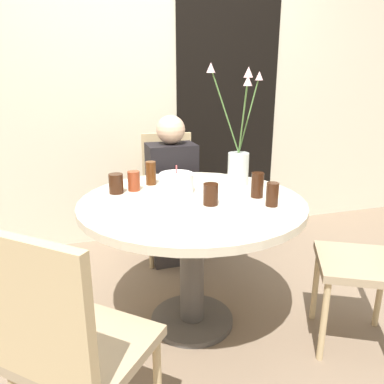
# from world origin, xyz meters

# --- Properties ---
(ground_plane) EXTENTS (16.00, 16.00, 0.00)m
(ground_plane) POSITION_xyz_m (0.00, 0.00, 0.00)
(ground_plane) COLOR #7A6651
(wall_back) EXTENTS (8.00, 0.05, 2.60)m
(wall_back) POSITION_xyz_m (0.00, 1.32, 1.30)
(wall_back) COLOR beige
(wall_back) RESTS_ON ground_plane
(doorway_panel) EXTENTS (0.90, 0.01, 2.05)m
(doorway_panel) POSITION_xyz_m (0.71, 1.29, 1.02)
(doorway_panel) COLOR black
(doorway_panel) RESTS_ON ground_plane
(dining_table) EXTENTS (1.17, 1.17, 0.74)m
(dining_table) POSITION_xyz_m (0.00, 0.00, 0.60)
(dining_table) COLOR beige
(dining_table) RESTS_ON ground_plane
(chair_near_front) EXTENTS (0.44, 0.44, 0.94)m
(chair_near_front) POSITION_xyz_m (0.09, 0.93, 0.54)
(chair_near_front) COLOR #9E896B
(chair_near_front) RESTS_ON ground_plane
(chair_far_back) EXTENTS (0.56, 0.56, 0.94)m
(chair_far_back) POSITION_xyz_m (-0.62, -0.70, 0.54)
(chair_far_back) COLOR #9E896B
(chair_far_back) RESTS_ON ground_plane
(chair_left_flank) EXTENTS (0.54, 0.54, 0.94)m
(chair_left_flank) POSITION_xyz_m (0.82, -0.44, 0.54)
(chair_left_flank) COLOR #9E896B
(chair_left_flank) RESTS_ON ground_plane
(birthday_cake) EXTENTS (0.19, 0.19, 0.15)m
(birthday_cake) POSITION_xyz_m (-0.04, 0.15, 0.79)
(birthday_cake) COLOR white
(birthday_cake) RESTS_ON dining_table
(flower_vase) EXTENTS (0.31, 0.20, 0.68)m
(flower_vase) POSITION_xyz_m (0.34, 0.20, 0.92)
(flower_vase) COLOR silver
(flower_vase) RESTS_ON dining_table
(side_plate) EXTENTS (0.22, 0.22, 0.01)m
(side_plate) POSITION_xyz_m (-0.21, -0.02, 0.74)
(side_plate) COLOR white
(side_plate) RESTS_ON dining_table
(drink_glass_0) EXTENTS (0.07, 0.07, 0.11)m
(drink_glass_0) POSITION_xyz_m (-0.26, 0.25, 0.79)
(drink_glass_0) COLOR maroon
(drink_glass_0) RESTS_ON dining_table
(drink_glass_1) EXTENTS (0.07, 0.07, 0.11)m
(drink_glass_1) POSITION_xyz_m (0.06, -0.11, 0.79)
(drink_glass_1) COLOR #33190C
(drink_glass_1) RESTS_ON dining_table
(drink_glass_2) EXTENTS (0.06, 0.06, 0.12)m
(drink_glass_2) POSITION_xyz_m (0.35, -0.21, 0.80)
(drink_glass_2) COLOR #33190C
(drink_glass_2) RESTS_ON dining_table
(drink_glass_3) EXTENTS (0.07, 0.07, 0.13)m
(drink_glass_3) POSITION_xyz_m (0.34, -0.06, 0.81)
(drink_glass_3) COLOR #33190C
(drink_glass_3) RESTS_ON dining_table
(drink_glass_4) EXTENTS (0.06, 0.06, 0.14)m
(drink_glass_4) POSITION_xyz_m (-0.15, 0.34, 0.81)
(drink_glass_4) COLOR #51280F
(drink_glass_4) RESTS_ON dining_table
(drink_glass_5) EXTENTS (0.08, 0.08, 0.11)m
(drink_glass_5) POSITION_xyz_m (-0.36, 0.23, 0.79)
(drink_glass_5) COLOR #33190C
(drink_glass_5) RESTS_ON dining_table
(person_guest) EXTENTS (0.34, 0.24, 1.10)m
(person_guest) POSITION_xyz_m (0.08, 0.77, 0.52)
(person_guest) COLOR #383333
(person_guest) RESTS_ON ground_plane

